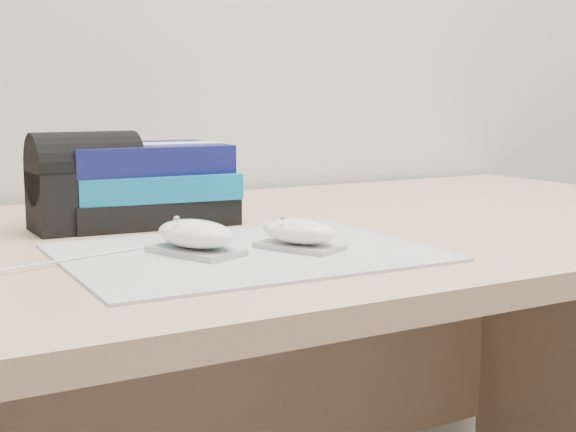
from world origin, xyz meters
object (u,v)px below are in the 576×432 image
pouch (85,183)px  mouse_front (299,234)px  desk (238,380)px  mouse_rear (196,237)px  book_stack (145,183)px

pouch → mouse_front: bearing=-57.8°
mouse_front → pouch: (-0.17, 0.27, 0.04)m
desk → mouse_rear: size_ratio=13.40×
desk → mouse_front: mouse_front is taller
desk → book_stack: (-0.11, 0.06, 0.29)m
mouse_front → mouse_rear: bearing=164.6°
desk → book_stack: size_ratio=6.62×
mouse_rear → pouch: (-0.06, 0.24, 0.04)m
mouse_rear → book_stack: 0.27m
desk → mouse_rear: 0.36m
book_stack → mouse_front: bearing=-75.4°
desk → pouch: pouch is taller
mouse_front → pouch: bearing=122.2°
book_stack → desk: bearing=-29.9°
mouse_front → book_stack: size_ratio=0.46×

